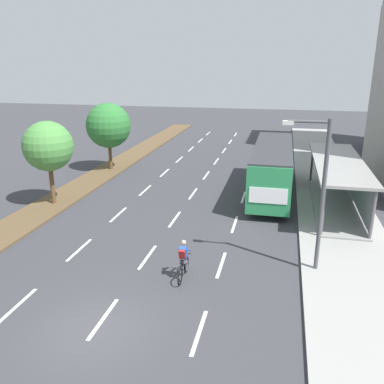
{
  "coord_description": "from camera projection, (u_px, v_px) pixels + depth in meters",
  "views": [
    {
      "loc": [
        5.83,
        -10.81,
        8.76
      ],
      "look_at": [
        0.67,
        12.17,
        1.2
      ],
      "focal_mm": 38.14,
      "sensor_mm": 36.0,
      "label": 1
    }
  ],
  "objects": [
    {
      "name": "cyclist",
      "position": [
        183.0,
        261.0,
        17.04
      ],
      "size": [
        0.46,
        1.82,
        1.71
      ],
      "color": "black",
      "rests_on": "ground"
    },
    {
      "name": "lane_divider_center",
      "position": [
        200.0,
        184.0,
        30.58
      ],
      "size": [
        0.14,
        46.85,
        0.01
      ],
      "color": "white",
      "rests_on": "ground"
    },
    {
      "name": "bus_shelter",
      "position": [
        342.0,
        179.0,
        25.05
      ],
      "size": [
        2.9,
        11.22,
        2.86
      ],
      "color": "gray",
      "rests_on": "sidewalk_right"
    },
    {
      "name": "median_tree_second",
      "position": [
        48.0,
        146.0,
        24.99
      ],
      "size": [
        3.08,
        3.08,
        5.22
      ],
      "color": "brown",
      "rests_on": "median_strip"
    },
    {
      "name": "median_strip",
      "position": [
        108.0,
        170.0,
        34.23
      ],
      "size": [
        2.6,
        52.0,
        0.12
      ],
      "primitive_type": "cube",
      "color": "brown",
      "rests_on": "ground"
    },
    {
      "name": "lane_divider_left",
      "position": [
        156.0,
        181.0,
        31.31
      ],
      "size": [
        0.14,
        46.85,
        0.01
      ],
      "color": "white",
      "rests_on": "ground"
    },
    {
      "name": "bus",
      "position": [
        272.0,
        165.0,
        27.71
      ],
      "size": [
        2.54,
        11.29,
        3.37
      ],
      "color": "#28844C",
      "rests_on": "ground"
    },
    {
      "name": "ground_plane",
      "position": [
        95.0,
        330.0,
        13.93
      ],
      "size": [
        140.0,
        140.0,
        0.0
      ],
      "primitive_type": "plane",
      "color": "#38383D"
    },
    {
      "name": "sidewalk_right",
      "position": [
        326.0,
        183.0,
        30.56
      ],
      "size": [
        4.5,
        52.0,
        0.15
      ],
      "primitive_type": "cube",
      "color": "gray",
      "rests_on": "ground"
    },
    {
      "name": "streetlight",
      "position": [
        319.0,
        186.0,
        16.7
      ],
      "size": [
        1.91,
        0.24,
        6.5
      ],
      "color": "#4C4C51",
      "rests_on": "sidewalk_right"
    },
    {
      "name": "lane_divider_right",
      "position": [
        247.0,
        187.0,
        29.85
      ],
      "size": [
        0.14,
        46.85,
        0.01
      ],
      "color": "white",
      "rests_on": "ground"
    },
    {
      "name": "median_tree_third",
      "position": [
        108.0,
        126.0,
        33.26
      ],
      "size": [
        3.64,
        3.64,
        5.48
      ],
      "color": "brown",
      "rests_on": "median_strip"
    }
  ]
}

